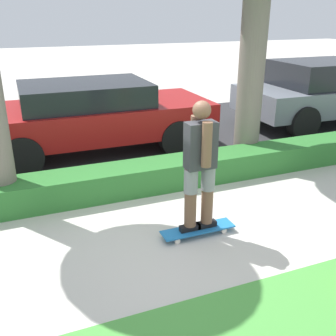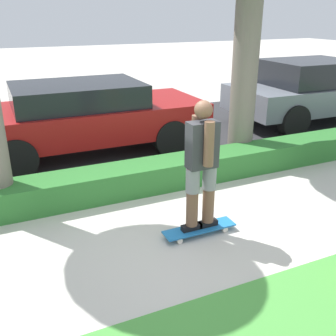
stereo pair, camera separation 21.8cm
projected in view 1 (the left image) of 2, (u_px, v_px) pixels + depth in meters
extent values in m
plane|color=#BCB7AD|center=(177.00, 242.00, 4.78)|extent=(60.00, 60.00, 0.00)
cube|color=#2D2D30|center=(100.00, 142.00, 8.40)|extent=(18.45, 5.00, 0.01)
cube|color=#2D702D|center=(137.00, 178.00, 6.08)|extent=(18.45, 0.60, 0.42)
cube|color=#1E6BAD|center=(198.00, 229.00, 4.90)|extent=(0.94, 0.24, 0.02)
cylinder|color=silver|center=(224.00, 231.00, 4.95)|extent=(0.07, 0.04, 0.07)
cylinder|color=silver|center=(217.00, 224.00, 5.11)|extent=(0.07, 0.04, 0.07)
cylinder|color=silver|center=(177.00, 241.00, 4.73)|extent=(0.07, 0.04, 0.07)
cylinder|color=silver|center=(172.00, 234.00, 4.89)|extent=(0.07, 0.04, 0.07)
cube|color=black|center=(190.00, 228.00, 4.85)|extent=(0.26, 0.09, 0.07)
cylinder|color=brown|center=(191.00, 198.00, 4.70)|extent=(0.15, 0.15, 0.75)
cylinder|color=gray|center=(191.00, 181.00, 4.62)|extent=(0.17, 0.17, 0.30)
cube|color=black|center=(206.00, 224.00, 4.93)|extent=(0.26, 0.09, 0.07)
cylinder|color=brown|center=(207.00, 195.00, 4.78)|extent=(0.15, 0.15, 0.75)
cylinder|color=gray|center=(208.00, 178.00, 4.69)|extent=(0.17, 0.17, 0.30)
cube|color=#333338|center=(201.00, 145.00, 4.50)|extent=(0.36, 0.19, 0.55)
cylinder|color=brown|center=(207.00, 145.00, 4.35)|extent=(0.12, 0.12, 0.52)
cylinder|color=brown|center=(195.00, 137.00, 4.60)|extent=(0.12, 0.12, 0.52)
sphere|color=brown|center=(202.00, 110.00, 4.34)|extent=(0.21, 0.21, 0.21)
cylinder|color=#70665B|center=(251.00, 69.00, 6.69)|extent=(0.45, 0.45, 3.40)
cube|color=maroon|center=(94.00, 119.00, 7.68)|extent=(4.55, 1.93, 0.60)
cube|color=black|center=(85.00, 94.00, 7.44)|extent=(2.37, 1.69, 0.42)
cylinder|color=black|center=(177.00, 138.00, 7.52)|extent=(0.71, 0.23, 0.71)
cylinder|color=black|center=(148.00, 117.00, 9.03)|extent=(0.71, 0.23, 0.71)
cylinder|color=black|center=(22.00, 157.00, 6.55)|extent=(0.71, 0.23, 0.71)
cylinder|color=black|center=(18.00, 130.00, 8.06)|extent=(0.71, 0.23, 0.71)
cube|color=slate|center=(323.00, 97.00, 9.60)|extent=(4.12, 2.03, 0.59)
cube|color=black|center=(322.00, 73.00, 9.35)|extent=(2.16, 1.75, 0.58)
cylinder|color=black|center=(335.00, 98.00, 10.91)|extent=(0.73, 0.23, 0.73)
cylinder|color=black|center=(304.00, 123.00, 8.51)|extent=(0.73, 0.23, 0.73)
cylinder|color=black|center=(257.00, 106.00, 10.04)|extent=(0.73, 0.23, 0.73)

